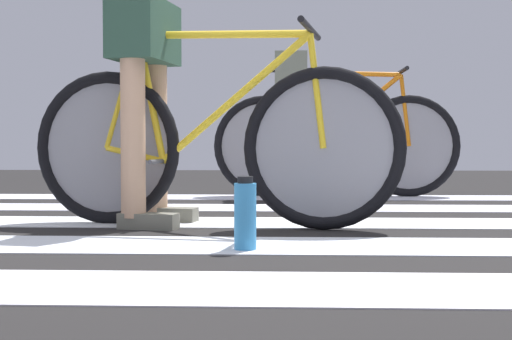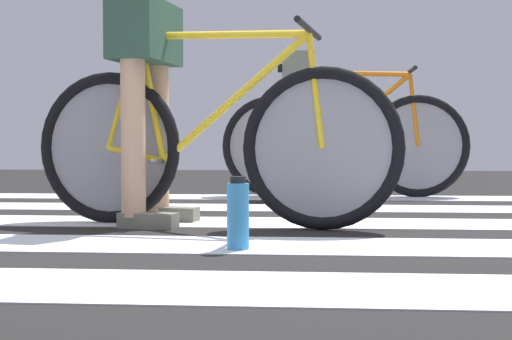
{
  "view_description": "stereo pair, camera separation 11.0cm",
  "coord_description": "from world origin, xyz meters",
  "px_view_note": "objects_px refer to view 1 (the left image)",
  "views": [
    {
      "loc": [
        0.13,
        -2.61,
        0.4
      ],
      "look_at": [
        0.01,
        0.62,
        0.28
      ],
      "focal_mm": 49.01,
      "sensor_mm": 36.0,
      "label": 1
    },
    {
      "loc": [
        0.24,
        -2.61,
        0.4
      ],
      "look_at": [
        0.01,
        0.62,
        0.28
      ],
      "focal_mm": 49.01,
      "sensor_mm": 36.0,
      "label": 2
    }
  ],
  "objects_px": {
    "bicycle_1_of_2": "(210,142)",
    "bicycle_2_of_2": "(336,142)",
    "water_bottle": "(246,215)",
    "cyclist_2_of_2": "(292,105)",
    "cyclist_1_of_2": "(146,81)"
  },
  "relations": [
    {
      "from": "bicycle_1_of_2",
      "to": "water_bottle",
      "type": "bearing_deg",
      "value": -63.36
    },
    {
      "from": "bicycle_1_of_2",
      "to": "bicycle_2_of_2",
      "type": "xyz_separation_m",
      "value": [
        0.7,
        1.8,
        0.0
      ]
    },
    {
      "from": "bicycle_2_of_2",
      "to": "bicycle_1_of_2",
      "type": "bearing_deg",
      "value": -110.62
    },
    {
      "from": "water_bottle",
      "to": "bicycle_2_of_2",
      "type": "bearing_deg",
      "value": 78.57
    },
    {
      "from": "cyclist_1_of_2",
      "to": "cyclist_2_of_2",
      "type": "height_order",
      "value": "cyclist_1_of_2"
    },
    {
      "from": "cyclist_2_of_2",
      "to": "water_bottle",
      "type": "distance_m",
      "value": 2.55
    },
    {
      "from": "bicycle_1_of_2",
      "to": "cyclist_1_of_2",
      "type": "bearing_deg",
      "value": -180.0
    },
    {
      "from": "cyclist_1_of_2",
      "to": "bicycle_2_of_2",
      "type": "height_order",
      "value": "cyclist_1_of_2"
    },
    {
      "from": "bicycle_2_of_2",
      "to": "cyclist_2_of_2",
      "type": "bearing_deg",
      "value": -180.0
    },
    {
      "from": "bicycle_2_of_2",
      "to": "cyclist_1_of_2",
      "type": "bearing_deg",
      "value": -119.36
    },
    {
      "from": "cyclist_2_of_2",
      "to": "water_bottle",
      "type": "relative_size",
      "value": 3.82
    },
    {
      "from": "bicycle_2_of_2",
      "to": "water_bottle",
      "type": "relative_size",
      "value": 6.6
    },
    {
      "from": "cyclist_2_of_2",
      "to": "bicycle_2_of_2",
      "type": "bearing_deg",
      "value": 0.0
    },
    {
      "from": "water_bottle",
      "to": "cyclist_2_of_2",
      "type": "bearing_deg",
      "value": 85.59
    },
    {
      "from": "bicycle_1_of_2",
      "to": "bicycle_2_of_2",
      "type": "bearing_deg",
      "value": 79.22
    }
  ]
}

